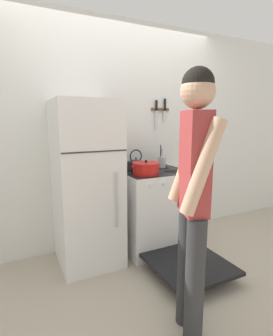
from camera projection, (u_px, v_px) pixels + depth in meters
name	position (u px, v px, depth m)	size (l,w,h in m)	color
ground_plane	(119.00, 239.00, 3.25)	(14.00, 14.00, 0.00)	#B2A893
wall_back	(116.00, 135.00, 3.04)	(10.00, 0.06, 2.55)	silver
refrigerator	(87.00, 184.00, 2.61)	(0.60, 0.67, 1.64)	white
stove_range	(155.00, 210.00, 2.97)	(0.75, 1.37, 0.89)	white
dutch_oven_pot	(146.00, 168.00, 2.72)	(0.33, 0.29, 0.15)	red
tea_kettle	(136.00, 164.00, 2.96)	(0.25, 0.20, 0.24)	black
utensil_jar	(162.00, 162.00, 3.12)	(0.09, 0.09, 0.28)	#B7BABF
person	(194.00, 192.00, 1.65)	(0.36, 0.42, 1.76)	#2D2D30
wall_knife_strip	(160.00, 109.00, 3.19)	(0.24, 0.03, 0.36)	brown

